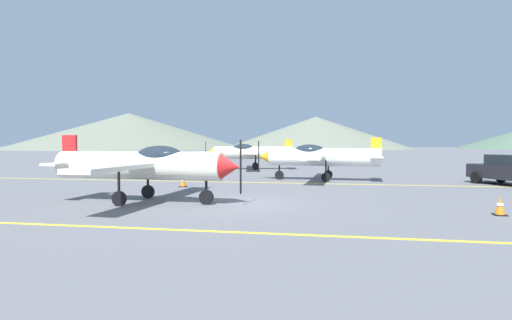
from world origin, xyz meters
TOP-DOWN VIEW (x-y plane):
  - ground_plane at (0.00, 0.00)m, footprint 400.00×400.00m
  - apron_line_near at (0.00, -4.71)m, footprint 80.00×0.16m
  - apron_line_far at (0.00, 8.16)m, footprint 80.00×0.16m
  - airplane_near at (-3.44, -0.21)m, footprint 7.42×8.54m
  - airplane_mid at (2.71, 10.28)m, footprint 7.42×8.54m
  - airplane_far at (-3.39, 19.55)m, footprint 7.48×8.54m
  - car_sedan at (12.82, 9.06)m, footprint 3.63×4.64m
  - traffic_cone_front at (8.63, -0.83)m, footprint 0.36×0.36m
  - traffic_cone_side at (-4.00, 5.27)m, footprint 0.36×0.36m
  - hill_left at (-69.29, 125.33)m, footprint 84.53×84.53m
  - hill_centerleft at (-2.45, 134.52)m, footprint 66.57×66.57m

SIDE VIEW (x-z plane):
  - ground_plane at x=0.00m, z-range 0.00..0.00m
  - apron_line_near at x=0.00m, z-range 0.00..0.01m
  - apron_line_far at x=0.00m, z-range 0.00..0.01m
  - traffic_cone_front at x=8.63m, z-range -0.01..0.58m
  - traffic_cone_side at x=-4.00m, z-range -0.01..0.58m
  - car_sedan at x=12.82m, z-range 0.03..1.65m
  - airplane_near at x=-3.44m, z-range 0.16..2.72m
  - airplane_mid at x=2.71m, z-range 0.16..2.72m
  - airplane_far at x=-3.39m, z-range 0.16..2.72m
  - hill_centerleft at x=-2.45m, z-range 0.00..11.42m
  - hill_left at x=-69.29m, z-range 0.00..12.89m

